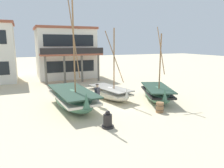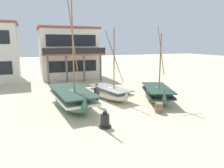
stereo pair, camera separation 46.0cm
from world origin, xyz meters
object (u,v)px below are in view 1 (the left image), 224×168
fisherman_by_hull (97,95)px  wooden_barrel (160,107)px  capstan_winch (108,121)px  fishing_boat_centre_large (73,98)px  fishing_boat_near_left (110,92)px  fishing_boat_far_right (157,93)px  harbor_building_main (65,53)px

fisherman_by_hull → wooden_barrel: size_ratio=2.41×
capstan_winch → fishing_boat_centre_large: bearing=103.1°
fishing_boat_centre_large → fisherman_by_hull: (1.78, -0.29, 0.09)m
fishing_boat_centre_large → fishing_boat_near_left: bearing=19.2°
fisherman_by_hull → fishing_boat_centre_large: bearing=170.8°
fisherman_by_hull → fishing_boat_near_left: bearing=42.0°
capstan_winch → wooden_barrel: bearing=13.3°
fishing_boat_centre_large → fisherman_by_hull: fishing_boat_centre_large is taller
fisherman_by_hull → fishing_boat_far_right: bearing=-6.4°
capstan_winch → wooden_barrel: size_ratio=1.40×
fishing_boat_centre_large → capstan_winch: (0.99, -4.27, -0.36)m
fisherman_by_hull → harbor_building_main: bearing=87.7°
fishing_boat_near_left → harbor_building_main: bearing=94.6°
fishing_boat_far_right → capstan_winch: fishing_boat_far_right is taller
wooden_barrel → harbor_building_main: 18.20m
fishing_boat_near_left → fisherman_by_hull: size_ratio=3.43×
fishing_boat_centre_large → fisherman_by_hull: size_ratio=4.64×
fisherman_by_hull → harbor_building_main: size_ratio=0.21×
capstan_winch → harbor_building_main: size_ratio=0.12×
fisherman_by_hull → capstan_winch: size_ratio=1.71×
fishing_boat_near_left → fishing_boat_centre_large: fishing_boat_centre_large is taller
fishing_boat_near_left → fishing_boat_far_right: (3.26, -2.03, 0.08)m
fisherman_by_hull → wooden_barrel: fisherman_by_hull is taller
fishing_boat_near_left → wooden_barrel: size_ratio=8.25×
fisherman_by_hull → harbor_building_main: (0.58, 14.74, 2.51)m
fishing_boat_far_right → capstan_winch: bearing=-148.9°
harbor_building_main → fishing_boat_far_right: bearing=-74.2°
fishing_boat_far_right → wooden_barrel: size_ratio=8.45×
fishing_boat_near_left → fishing_boat_centre_large: (-3.43, -1.19, 0.17)m
fishing_boat_far_right → fisherman_by_hull: fishing_boat_far_right is taller
fishing_boat_centre_large → wooden_barrel: bearing=-32.1°
fishing_boat_far_right → fisherman_by_hull: size_ratio=3.51×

